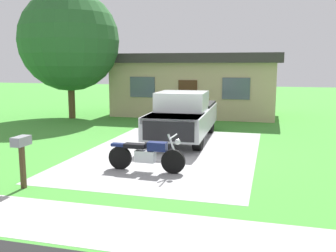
% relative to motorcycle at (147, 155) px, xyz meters
% --- Properties ---
extents(ground_plane, '(80.00, 80.00, 0.00)m').
position_rel_motorcycle_xyz_m(ground_plane, '(0.05, 2.38, -0.47)').
color(ground_plane, green).
extents(driveway_pad, '(5.65, 8.70, 0.01)m').
position_rel_motorcycle_xyz_m(driveway_pad, '(0.05, 2.38, -0.47)').
color(driveway_pad, '#A4A4A4').
rests_on(driveway_pad, ground).
extents(sidewalk_strip, '(36.00, 1.80, 0.01)m').
position_rel_motorcycle_xyz_m(sidewalk_strip, '(0.05, -3.62, -0.47)').
color(sidewalk_strip, '#ACACA7').
rests_on(sidewalk_strip, ground).
extents(motorcycle, '(2.21, 0.70, 1.09)m').
position_rel_motorcycle_xyz_m(motorcycle, '(0.00, 0.00, 0.00)').
color(motorcycle, black).
rests_on(motorcycle, ground).
extents(pickup_truck, '(2.22, 5.70, 1.90)m').
position_rel_motorcycle_xyz_m(pickup_truck, '(-0.01, 4.75, 0.48)').
color(pickup_truck, black).
rests_on(pickup_truck, ground).
extents(mailbox, '(0.26, 0.48, 1.26)m').
position_rel_motorcycle_xyz_m(mailbox, '(-2.38, -2.15, 0.51)').
color(mailbox, '#4C3823').
rests_on(mailbox, ground).
extents(shade_tree, '(5.34, 5.34, 6.83)m').
position_rel_motorcycle_xyz_m(shade_tree, '(-7.27, 8.96, 3.69)').
color(shade_tree, brown).
rests_on(shade_tree, ground).
extents(neighbor_house, '(9.60, 5.60, 3.50)m').
position_rel_motorcycle_xyz_m(neighbor_house, '(-1.02, 12.51, 1.32)').
color(neighbor_house, tan).
rests_on(neighbor_house, ground).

